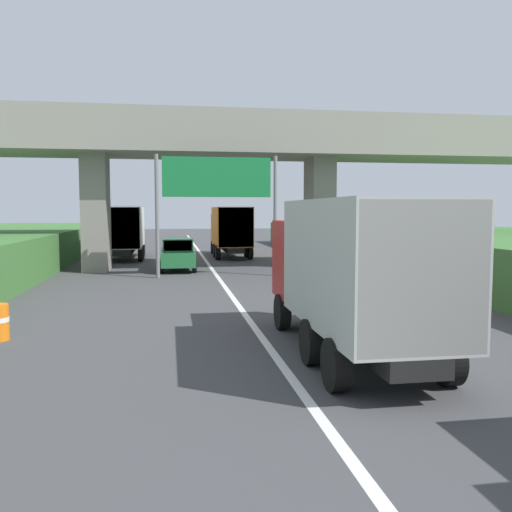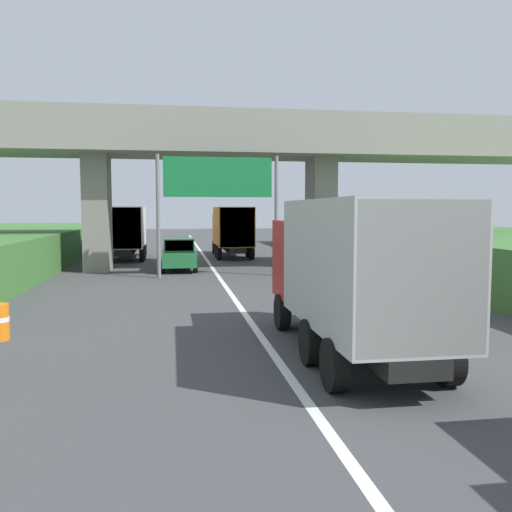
% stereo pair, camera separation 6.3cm
% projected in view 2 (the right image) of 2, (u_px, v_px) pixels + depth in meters
% --- Properties ---
extents(lane_centre_stripe, '(0.20, 95.07, 0.01)m').
position_uv_depth(lane_centre_stripe, '(225.00, 286.00, 23.06)').
color(lane_centre_stripe, white).
rests_on(lane_centre_stripe, ground).
extents(overpass_bridge, '(40.00, 4.80, 8.36)m').
position_uv_depth(overpass_bridge, '(212.00, 152.00, 29.30)').
color(overpass_bridge, gray).
rests_on(overpass_bridge, ground).
extents(overhead_highway_sign, '(5.88, 0.18, 5.86)m').
position_uv_depth(overhead_highway_sign, '(218.00, 186.00, 25.84)').
color(overhead_highway_sign, slate).
rests_on(overhead_highway_sign, ground).
extents(truck_orange, '(2.44, 7.30, 3.44)m').
position_uv_depth(truck_orange, '(232.00, 229.00, 37.40)').
color(truck_orange, black).
rests_on(truck_orange, ground).
extents(truck_red, '(2.44, 7.30, 3.44)m').
position_uv_depth(truck_red, '(352.00, 269.00, 11.85)').
color(truck_red, black).
rests_on(truck_red, ground).
extents(truck_blue, '(2.44, 7.30, 3.44)m').
position_uv_depth(truck_blue, '(127.00, 230.00, 35.85)').
color(truck_blue, black).
rests_on(truck_blue, ground).
extents(car_white, '(1.86, 4.10, 1.72)m').
position_uv_depth(car_white, '(365.00, 271.00, 20.89)').
color(car_white, silver).
rests_on(car_white, ground).
extents(car_green, '(1.86, 4.10, 1.72)m').
position_uv_depth(car_green, '(179.00, 254.00, 28.93)').
color(car_green, '#236B38').
rests_on(car_green, ground).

